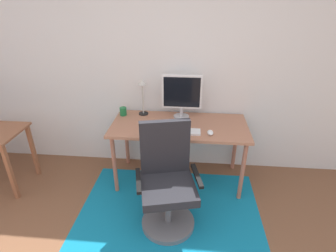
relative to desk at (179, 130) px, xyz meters
name	(u,v)px	position (x,y,z in m)	size (l,w,h in m)	color
wall_back	(179,62)	(-0.04, 0.41, 0.65)	(6.00, 0.10, 2.60)	silver
area_rug	(169,216)	(-0.06, -0.62, -0.65)	(1.81, 1.47, 0.01)	#10759C
desk	(179,130)	(0.00, 0.00, 0.00)	(1.47, 0.68, 0.72)	#A96E52
monitor	(182,94)	(0.01, 0.20, 0.35)	(0.44, 0.18, 0.49)	#B2B2B7
keyboard	(179,131)	(0.01, -0.18, 0.08)	(0.43, 0.13, 0.02)	white
computer_mouse	(210,133)	(0.32, -0.19, 0.09)	(0.06, 0.10, 0.03)	white
coffee_cup	(123,111)	(-0.66, 0.19, 0.12)	(0.08, 0.08, 0.09)	#1C713A
cell_phone	(148,129)	(-0.31, -0.15, 0.07)	(0.07, 0.14, 0.01)	black
desk_lamp	(143,91)	(-0.43, 0.24, 0.36)	(0.11, 0.11, 0.42)	black
office_chair	(167,186)	(-0.07, -0.66, -0.24)	(0.62, 0.57, 1.01)	slate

